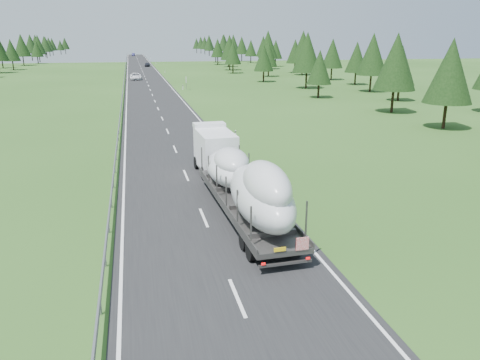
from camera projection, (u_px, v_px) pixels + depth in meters
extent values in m
plane|color=#284D19|center=(237.00, 298.00, 18.87)|extent=(400.00, 400.00, 0.00)
cube|color=black|center=(147.00, 82.00, 112.14)|extent=(10.00, 400.00, 0.02)
cube|color=slate|center=(124.00, 80.00, 110.83)|extent=(0.08, 400.00, 0.32)
cylinder|color=slate|center=(100.00, 307.00, 17.65)|extent=(0.10, 0.10, 0.60)
cube|color=silver|center=(236.00, 135.00, 48.09)|extent=(0.12, 0.07, 1.00)
cube|color=black|center=(235.00, 132.00, 48.00)|extent=(0.13, 0.08, 0.12)
cube|color=silver|center=(183.00, 87.00, 94.72)|extent=(0.12, 0.07, 1.00)
cube|color=black|center=(183.00, 86.00, 94.63)|extent=(0.13, 0.08, 0.12)
cube|color=silver|center=(165.00, 71.00, 141.36)|extent=(0.12, 0.07, 1.00)
cube|color=black|center=(165.00, 70.00, 141.27)|extent=(0.13, 0.08, 0.12)
cube|color=silver|center=(156.00, 63.00, 188.00)|extent=(0.12, 0.07, 1.00)
cube|color=black|center=(156.00, 62.00, 187.90)|extent=(0.13, 0.08, 0.12)
cube|color=silver|center=(150.00, 58.00, 234.63)|extent=(0.12, 0.07, 1.00)
cube|color=black|center=(150.00, 57.00, 234.54)|extent=(0.13, 0.08, 0.12)
cube|color=silver|center=(147.00, 55.00, 281.27)|extent=(0.12, 0.07, 1.00)
cube|color=black|center=(147.00, 54.00, 281.17)|extent=(0.13, 0.08, 0.12)
cube|color=silver|center=(144.00, 52.00, 327.90)|extent=(0.12, 0.07, 1.00)
cube|color=black|center=(144.00, 52.00, 327.81)|extent=(0.13, 0.08, 0.12)
cylinder|color=slate|center=(186.00, 85.00, 94.73)|extent=(0.08, 0.08, 2.00)
cube|color=silver|center=(186.00, 80.00, 94.44)|extent=(0.05, 0.90, 1.20)
cylinder|color=black|center=(399.00, 91.00, 77.86)|extent=(0.36, 0.36, 3.08)
cone|color=black|center=(401.00, 65.00, 76.62)|extent=(4.78, 4.78, 6.41)
cylinder|color=black|center=(370.00, 82.00, 90.83)|extent=(0.36, 0.36, 3.78)
cone|color=black|center=(373.00, 54.00, 89.31)|extent=(5.87, 5.87, 7.87)
cylinder|color=black|center=(355.00, 77.00, 104.86)|extent=(0.36, 0.36, 3.19)
cone|color=black|center=(357.00, 57.00, 103.57)|extent=(4.97, 4.97, 6.65)
cylinder|color=black|center=(331.00, 73.00, 116.94)|extent=(0.36, 0.36, 3.42)
cone|color=black|center=(332.00, 53.00, 115.56)|extent=(5.32, 5.32, 7.13)
cylinder|color=black|center=(302.00, 68.00, 132.16)|extent=(0.36, 0.36, 4.15)
cone|color=black|center=(303.00, 46.00, 130.48)|extent=(6.45, 6.45, 8.64)
cylinder|color=black|center=(295.00, 67.00, 140.84)|extent=(0.36, 0.36, 3.35)
cone|color=black|center=(295.00, 51.00, 139.48)|extent=(5.20, 5.20, 6.97)
cylinder|color=black|center=(268.00, 63.00, 157.83)|extent=(0.36, 0.36, 4.29)
cone|color=black|center=(268.00, 44.00, 156.10)|extent=(6.68, 6.68, 8.95)
cylinder|color=black|center=(275.00, 62.00, 172.48)|extent=(0.36, 0.36, 3.24)
cone|color=black|center=(276.00, 49.00, 171.17)|extent=(5.04, 5.04, 6.75)
cylinder|color=black|center=(263.00, 60.00, 182.93)|extent=(0.36, 0.36, 3.72)
cone|color=black|center=(263.00, 46.00, 181.43)|extent=(5.79, 5.79, 7.75)
cylinder|color=black|center=(251.00, 59.00, 197.15)|extent=(0.36, 0.36, 3.23)
cone|color=black|center=(251.00, 48.00, 195.84)|extent=(5.03, 5.03, 6.73)
cylinder|color=black|center=(242.00, 57.00, 210.83)|extent=(0.36, 0.36, 3.71)
cone|color=black|center=(242.00, 45.00, 209.33)|extent=(5.76, 5.76, 7.72)
cylinder|color=black|center=(230.00, 56.00, 220.62)|extent=(0.36, 0.36, 3.82)
cone|color=black|center=(230.00, 44.00, 219.08)|extent=(5.94, 5.94, 7.95)
cylinder|color=black|center=(233.00, 55.00, 236.58)|extent=(0.36, 0.36, 4.07)
cone|color=black|center=(233.00, 43.00, 234.94)|extent=(6.34, 6.34, 8.49)
cylinder|color=black|center=(223.00, 54.00, 249.91)|extent=(0.36, 0.36, 4.09)
cone|color=black|center=(223.00, 43.00, 248.26)|extent=(6.36, 6.36, 8.52)
cylinder|color=black|center=(224.00, 53.00, 263.14)|extent=(0.36, 0.36, 4.18)
cone|color=black|center=(224.00, 42.00, 261.46)|extent=(6.50, 6.50, 8.70)
cylinder|color=black|center=(209.00, 53.00, 272.72)|extent=(0.36, 0.36, 3.51)
cone|color=black|center=(209.00, 44.00, 271.30)|extent=(5.45, 5.45, 7.31)
cylinder|color=black|center=(209.00, 52.00, 288.60)|extent=(0.36, 0.36, 4.11)
cone|color=black|center=(209.00, 42.00, 286.93)|extent=(6.40, 6.40, 8.57)
cylinder|color=black|center=(205.00, 51.00, 299.29)|extent=(0.36, 0.36, 3.81)
cone|color=black|center=(205.00, 43.00, 297.75)|extent=(5.92, 5.92, 7.93)
cylinder|color=black|center=(201.00, 51.00, 315.78)|extent=(0.36, 0.36, 3.82)
cone|color=black|center=(201.00, 42.00, 314.23)|extent=(5.95, 5.95, 7.97)
cylinder|color=black|center=(197.00, 51.00, 323.59)|extent=(0.36, 0.36, 3.47)
cone|color=black|center=(196.00, 43.00, 322.19)|extent=(5.39, 5.39, 7.22)
cylinder|color=black|center=(445.00, 114.00, 53.78)|extent=(0.36, 0.36, 3.46)
cone|color=black|center=(450.00, 71.00, 52.38)|extent=(5.39, 5.39, 7.22)
cylinder|color=black|center=(393.00, 99.00, 65.42)|extent=(0.36, 0.36, 3.69)
cone|color=black|center=(396.00, 62.00, 63.93)|extent=(5.75, 5.75, 7.70)
cylinder|color=black|center=(318.00, 90.00, 81.82)|extent=(0.36, 0.36, 2.78)
cone|color=black|center=(320.00, 67.00, 80.69)|extent=(4.33, 4.33, 5.79)
cylinder|color=black|center=(306.00, 79.00, 97.07)|extent=(0.36, 0.36, 3.86)
cone|color=black|center=(307.00, 52.00, 95.51)|extent=(6.00, 6.00, 8.03)
cylinder|color=black|center=(263.00, 76.00, 111.50)|extent=(0.36, 0.36, 2.99)
cone|color=black|center=(264.00, 58.00, 110.30)|extent=(4.65, 4.65, 6.23)
cylinder|color=black|center=(268.00, 71.00, 127.04)|extent=(0.36, 0.36, 3.06)
cone|color=black|center=(269.00, 55.00, 125.81)|extent=(4.75, 4.75, 6.37)
cylinder|color=black|center=(233.00, 68.00, 138.76)|extent=(0.36, 0.36, 3.14)
cone|color=black|center=(233.00, 53.00, 137.49)|extent=(4.88, 4.88, 6.54)
cylinder|color=black|center=(230.00, 64.00, 152.65)|extent=(0.36, 0.36, 3.81)
cone|color=black|center=(230.00, 47.00, 151.11)|extent=(5.92, 5.92, 7.93)
cylinder|color=black|center=(228.00, 62.00, 170.38)|extent=(0.36, 0.36, 3.45)
cone|color=black|center=(228.00, 48.00, 168.99)|extent=(5.37, 5.37, 7.19)
cylinder|color=black|center=(218.00, 60.00, 184.10)|extent=(0.36, 0.36, 3.41)
cone|color=black|center=(218.00, 48.00, 182.72)|extent=(5.30, 5.30, 7.10)
cylinder|color=black|center=(216.00, 59.00, 201.91)|extent=(0.36, 0.36, 2.57)
cone|color=black|center=(216.00, 51.00, 200.87)|extent=(4.00, 4.00, 5.35)
cylinder|color=black|center=(13.00, 65.00, 153.30)|extent=(0.36, 0.36, 3.36)
cone|color=black|center=(11.00, 50.00, 151.94)|extent=(5.22, 5.22, 6.99)
cylinder|color=black|center=(2.00, 63.00, 162.88)|extent=(0.36, 0.36, 3.36)
cone|color=black|center=(0.00, 49.00, 161.52)|extent=(5.23, 5.23, 7.01)
cylinder|color=black|center=(23.00, 60.00, 177.98)|extent=(0.36, 0.36, 3.99)
cone|color=black|center=(21.00, 45.00, 176.37)|extent=(6.20, 6.20, 8.30)
cylinder|color=black|center=(38.00, 60.00, 192.51)|extent=(0.36, 0.36, 3.15)
cone|color=black|center=(36.00, 49.00, 191.24)|extent=(4.90, 4.90, 6.57)
cylinder|color=black|center=(40.00, 58.00, 202.62)|extent=(0.36, 0.36, 3.91)
cone|color=black|center=(38.00, 45.00, 201.04)|extent=(6.09, 6.09, 8.15)
cylinder|color=black|center=(32.00, 56.00, 216.26)|extent=(0.36, 0.36, 4.04)
cone|color=black|center=(30.00, 44.00, 214.62)|extent=(6.29, 6.29, 8.42)
cylinder|color=black|center=(37.00, 55.00, 230.01)|extent=(0.36, 0.36, 4.02)
cone|color=black|center=(36.00, 43.00, 228.39)|extent=(6.26, 6.26, 8.38)
cylinder|color=black|center=(47.00, 54.00, 243.16)|extent=(0.36, 0.36, 3.77)
cone|color=black|center=(46.00, 44.00, 241.64)|extent=(5.86, 5.86, 7.85)
cylinder|color=black|center=(46.00, 54.00, 253.53)|extent=(0.36, 0.36, 3.81)
cone|color=black|center=(44.00, 44.00, 251.99)|extent=(5.92, 5.92, 7.93)
cylinder|color=black|center=(50.00, 53.00, 268.88)|extent=(0.36, 0.36, 3.60)
cone|color=black|center=(49.00, 44.00, 267.42)|extent=(5.60, 5.60, 7.50)
cylinder|color=black|center=(53.00, 53.00, 279.77)|extent=(0.36, 0.36, 3.50)
cone|color=black|center=(52.00, 44.00, 278.36)|extent=(5.44, 5.44, 7.29)
cylinder|color=black|center=(61.00, 52.00, 296.78)|extent=(0.36, 0.36, 3.06)
cone|color=black|center=(60.00, 45.00, 295.54)|extent=(4.77, 4.77, 6.38)
cylinder|color=black|center=(66.00, 51.00, 305.20)|extent=(0.36, 0.36, 3.61)
cone|color=black|center=(65.00, 43.00, 303.74)|extent=(5.62, 5.62, 7.52)
cube|color=white|center=(215.00, 150.00, 35.62)|extent=(2.68, 5.08, 2.80)
cube|color=black|center=(210.00, 137.00, 37.85)|extent=(2.30, 0.17, 1.40)
cube|color=white|center=(210.00, 125.00, 37.22)|extent=(2.54, 1.29, 0.30)
cube|color=#504D4B|center=(218.00, 170.00, 35.08)|extent=(2.61, 3.09, 0.25)
cylinder|color=black|center=(198.00, 162.00, 37.46)|extent=(0.39, 1.01, 1.00)
cylinder|color=black|center=(226.00, 161.00, 37.94)|extent=(0.39, 1.01, 1.00)
cylinder|color=black|center=(203.00, 173.00, 34.48)|extent=(0.39, 1.01, 1.00)
cylinder|color=black|center=(234.00, 171.00, 34.96)|extent=(0.39, 1.01, 1.00)
cube|color=#504D4B|center=(244.00, 203.00, 27.05)|extent=(3.21, 14.07, 0.26)
cube|color=#504D4B|center=(221.00, 200.00, 26.70)|extent=(0.58, 13.97, 0.24)
cube|color=#504D4B|center=(266.00, 197.00, 27.26)|extent=(0.58, 13.97, 0.24)
cube|color=#504D4B|center=(246.00, 226.00, 20.87)|extent=(0.07, 0.07, 1.90)
cube|color=#504D4B|center=(302.00, 221.00, 21.44)|extent=(0.07, 0.07, 1.90)
cube|color=#504D4B|center=(235.00, 208.00, 23.10)|extent=(0.07, 0.07, 1.90)
cube|color=#504D4B|center=(286.00, 204.00, 23.67)|extent=(0.07, 0.07, 1.90)
cube|color=#504D4B|center=(225.00, 193.00, 25.34)|extent=(0.07, 0.07, 1.90)
cube|color=#504D4B|center=(272.00, 190.00, 25.91)|extent=(0.07, 0.07, 1.90)
cube|color=#504D4B|center=(217.00, 181.00, 27.57)|extent=(0.07, 0.07, 1.90)
cube|color=#504D4B|center=(261.00, 178.00, 28.14)|extent=(0.07, 0.07, 1.90)
cube|color=#504D4B|center=(211.00, 170.00, 29.81)|extent=(0.07, 0.07, 1.90)
cube|color=#504D4B|center=(251.00, 167.00, 30.38)|extent=(0.07, 0.07, 1.90)
cube|color=#504D4B|center=(205.00, 161.00, 32.05)|extent=(0.07, 0.07, 1.90)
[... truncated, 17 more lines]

